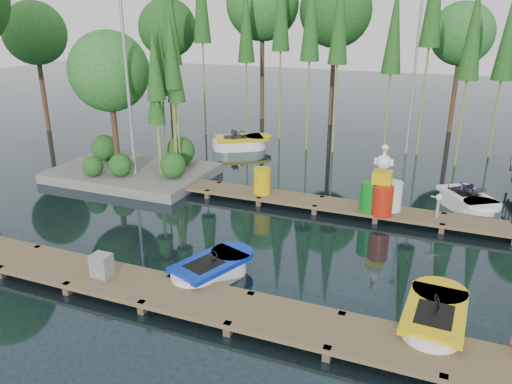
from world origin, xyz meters
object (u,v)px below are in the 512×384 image
at_px(boat_yellow_far, 240,143).
at_px(island, 124,98).
at_px(utility_cabinet, 102,265).
at_px(drum_cluster, 382,193).
at_px(boat_blue, 211,271).
at_px(yellow_barrel, 262,181).

bearing_deg(boat_yellow_far, island, -127.93).
bearing_deg(utility_cabinet, drum_cluster, 50.23).
distance_m(boat_blue, boat_yellow_far, 12.76).
distance_m(boat_yellow_far, yellow_barrel, 7.28).
bearing_deg(boat_yellow_far, boat_blue, -82.24).
height_order(island, utility_cabinet, island).
xyz_separation_m(boat_blue, drum_cluster, (3.37, 5.50, 0.72)).
bearing_deg(boat_blue, yellow_barrel, 118.83).
distance_m(utility_cabinet, yellow_barrel, 7.16).
bearing_deg(yellow_barrel, utility_cabinet, -101.94).
xyz_separation_m(island, boat_blue, (7.06, -6.45, -2.94)).
distance_m(island, drum_cluster, 10.71).
relative_size(island, boat_blue, 2.51).
bearing_deg(island, yellow_barrel, -7.25).
distance_m(island, boat_yellow_far, 6.71).
bearing_deg(utility_cabinet, yellow_barrel, 78.06).
distance_m(boat_blue, drum_cluster, 6.49).
bearing_deg(boat_blue, drum_cluster, 78.86).
bearing_deg(island, boat_yellow_far, 64.91).
bearing_deg(yellow_barrel, island, 172.75).
xyz_separation_m(utility_cabinet, drum_cluster, (5.69, 6.84, 0.37)).
xyz_separation_m(island, drum_cluster, (10.43, -0.95, -2.23)).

